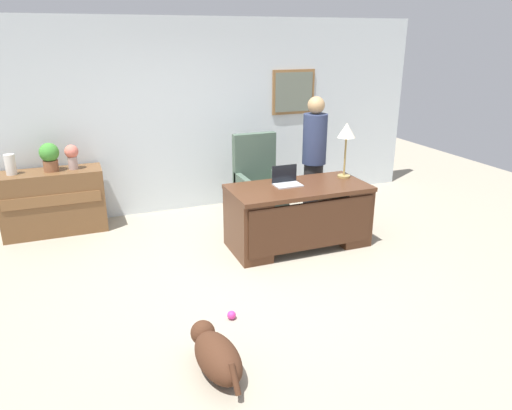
{
  "coord_description": "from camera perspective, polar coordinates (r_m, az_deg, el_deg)",
  "views": [
    {
      "loc": [
        -1.7,
        -4.15,
        2.44
      ],
      "look_at": [
        0.03,
        0.3,
        0.75
      ],
      "focal_mm": 33.58,
      "sensor_mm": 36.0,
      "label": 1
    }
  ],
  "objects": [
    {
      "name": "armchair",
      "position": [
        6.57,
        0.28,
        2.49
      ],
      "size": [
        0.6,
        0.59,
        1.2
      ],
      "color": "#475B4C",
      "rests_on": "ground_plane"
    },
    {
      "name": "ground_plane",
      "position": [
        5.11,
        0.87,
        -9.06
      ],
      "size": [
        12.0,
        12.0,
        0.0
      ],
      "primitive_type": "plane",
      "color": "#9E937F"
    },
    {
      "name": "laptop",
      "position": [
        5.73,
        3.62,
        2.99
      ],
      "size": [
        0.32,
        0.22,
        0.22
      ],
      "color": "#B2B5BA",
      "rests_on": "desk"
    },
    {
      "name": "person_standing",
      "position": [
        6.52,
        6.92,
        5.52
      ],
      "size": [
        0.32,
        0.32,
        1.71
      ],
      "color": "#262323",
      "rests_on": "ground_plane"
    },
    {
      "name": "desk",
      "position": [
        5.79,
        5.14,
        -1.11
      ],
      "size": [
        1.66,
        0.81,
        0.76
      ],
      "color": "#4C2B19",
      "rests_on": "ground_plane"
    },
    {
      "name": "back_wall",
      "position": [
        7.05,
        -7.11,
        10.46
      ],
      "size": [
        7.0,
        0.16,
        2.7
      ],
      "color": "silver",
      "rests_on": "ground_plane"
    },
    {
      "name": "dog_toy_ball",
      "position": [
        4.48,
        -2.93,
        -12.96
      ],
      "size": [
        0.08,
        0.08,
        0.08
      ],
      "primitive_type": "sphere",
      "color": "#D8338C",
      "rests_on": "ground_plane"
    },
    {
      "name": "credenza",
      "position": [
        6.72,
        -22.97,
        0.34
      ],
      "size": [
        1.26,
        0.5,
        0.83
      ],
      "color": "brown",
      "rests_on": "ground_plane"
    },
    {
      "name": "vase_with_flowers",
      "position": [
        6.56,
        -21.09,
        5.57
      ],
      "size": [
        0.17,
        0.17,
        0.32
      ],
      "color": "#B69992",
      "rests_on": "credenza"
    },
    {
      "name": "potted_plant",
      "position": [
        6.56,
        -23.38,
        5.41
      ],
      "size": [
        0.24,
        0.24,
        0.36
      ],
      "color": "brown",
      "rests_on": "credenza"
    },
    {
      "name": "desk_lamp",
      "position": [
        6.02,
        10.73,
        8.31
      ],
      "size": [
        0.22,
        0.22,
        0.68
      ],
      "color": "#9E8447",
      "rests_on": "desk"
    },
    {
      "name": "dog_lying",
      "position": [
        3.83,
        -4.79,
        -17.31
      ],
      "size": [
        0.37,
        0.77,
        0.3
      ],
      "color": "#472819",
      "rests_on": "ground_plane"
    },
    {
      "name": "vase_empty",
      "position": [
        6.62,
        -27.22,
        4.31
      ],
      "size": [
        0.13,
        0.13,
        0.26
      ],
      "primitive_type": "cylinder",
      "color": "silver",
      "rests_on": "credenza"
    }
  ]
}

